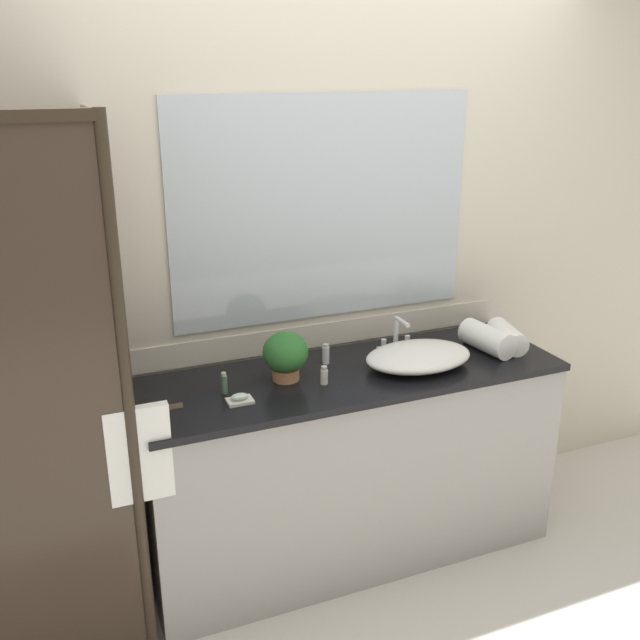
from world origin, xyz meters
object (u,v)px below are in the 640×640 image
sink_basin (418,356)px  rolled_towel_middle (487,339)px  faucet (397,339)px  amenity_bottle_lotion (326,354)px  soap_dish (240,399)px  amenity_bottle_body_wash (324,376)px  amenity_bottle_conditioner (224,383)px  potted_plant (285,354)px  rolled_towel_near_edge (507,337)px

sink_basin → rolled_towel_middle: bearing=5.1°
faucet → amenity_bottle_lotion: faucet is taller
soap_dish → amenity_bottle_body_wash: (0.36, 0.03, 0.02)m
amenity_bottle_body_wash → amenity_bottle_conditioner: bearing=169.8°
potted_plant → amenity_bottle_conditioner: 0.28m
sink_basin → soap_dish: bearing=-176.9°
sink_basin → rolled_towel_near_edge: 0.48m
rolled_towel_middle → soap_dish: bearing=-176.3°
faucet → amenity_bottle_conditioner: bearing=-170.7°
faucet → amenity_bottle_lotion: bearing=-177.0°
amenity_bottle_lotion → amenity_bottle_body_wash: bearing=-114.7°
soap_dish → rolled_towel_near_edge: bearing=3.5°
soap_dish → sink_basin: bearing=3.1°
amenity_bottle_lotion → sink_basin: bearing=-26.9°
sink_basin → amenity_bottle_body_wash: 0.44m
faucet → potted_plant: 0.58m
rolled_towel_near_edge → rolled_towel_middle: (-0.11, -0.00, 0.01)m
soap_dish → rolled_towel_near_edge: size_ratio=0.41×
sink_basin → amenity_bottle_body_wash: size_ratio=6.19×
potted_plant → rolled_towel_near_edge: 1.05m
sink_basin → soap_dish: size_ratio=4.72×
sink_basin → amenity_bottle_lotion: bearing=153.1°
soap_dish → amenity_bottle_body_wash: 0.37m
potted_plant → amenity_bottle_lotion: potted_plant is taller
amenity_bottle_conditioner → rolled_towel_middle: bearing=-1.3°
sink_basin → potted_plant: 0.58m
potted_plant → amenity_bottle_lotion: 0.24m
soap_dish → rolled_towel_middle: bearing=3.7°
faucet → sink_basin: bearing=-90.0°
amenity_bottle_lotion → rolled_towel_middle: rolled_towel_middle is taller
soap_dish → amenity_bottle_lotion: amenity_bottle_lotion is taller
rolled_towel_near_edge → amenity_bottle_lotion: bearing=170.2°
soap_dish → amenity_bottle_body_wash: amenity_bottle_body_wash is taller
amenity_bottle_body_wash → amenity_bottle_conditioner: size_ratio=0.86×
potted_plant → soap_dish: (-0.23, -0.13, -0.10)m
faucet → potted_plant: potted_plant is taller
amenity_bottle_body_wash → rolled_towel_near_edge: bearing=2.9°
amenity_bottle_lotion → faucet: bearing=3.0°
potted_plant → amenity_bottle_conditioner: (-0.27, -0.03, -0.07)m
amenity_bottle_lotion → rolled_towel_near_edge: (0.83, -0.14, 0.01)m
rolled_towel_near_edge → rolled_towel_middle: 0.11m
faucet → soap_dish: size_ratio=1.70×
sink_basin → faucet: (-0.00, 0.20, 0.01)m
faucet → rolled_towel_near_edge: bearing=-18.7°
potted_plant → amenity_bottle_body_wash: (0.13, -0.10, -0.08)m
amenity_bottle_body_wash → amenity_bottle_lotion: bearing=65.3°
amenity_bottle_body_wash → rolled_towel_middle: size_ratio=0.29×
rolled_towel_middle → faucet: bearing=156.0°
soap_dish → rolled_towel_middle: 1.18m
sink_basin → potted_plant: bearing=171.3°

